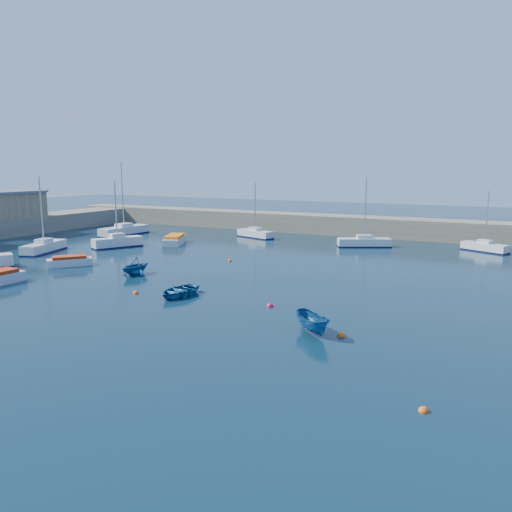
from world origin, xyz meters
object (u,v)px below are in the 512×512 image
at_px(brick_shed_a, 8,205).
at_px(sailboat_2, 44,247).
at_px(sailboat_6, 364,242).
at_px(sailboat_5, 255,233).
at_px(dinghy_center, 179,291).
at_px(sailboat_4, 124,230).
at_px(motorboat_1, 69,261).
at_px(sailboat_7, 485,247).
at_px(sailboat_3, 117,242).
at_px(motorboat_2, 175,240).
at_px(dinghy_right, 313,323).
at_px(dinghy_left, 135,266).

relative_size(brick_shed_a, sailboat_2, 0.96).
bearing_deg(sailboat_6, sailboat_5, 59.14).
bearing_deg(sailboat_6, dinghy_center, 141.70).
height_order(sailboat_4, motorboat_1, sailboat_4).
bearing_deg(sailboat_7, sailboat_3, 140.25).
distance_m(sailboat_2, sailboat_4, 15.55).
bearing_deg(brick_shed_a, sailboat_2, -25.99).
xyz_separation_m(motorboat_2, dinghy_right, (27.23, -23.84, 0.07)).
bearing_deg(dinghy_left, dinghy_right, -14.53).
bearing_deg(sailboat_2, sailboat_3, 36.53).
height_order(sailboat_3, sailboat_6, sailboat_6).
height_order(sailboat_7, motorboat_1, sailboat_7).
bearing_deg(brick_shed_a, sailboat_6, 14.73).
bearing_deg(sailboat_2, dinghy_right, -35.56).
xyz_separation_m(sailboat_3, sailboat_4, (-7.03, 8.95, -0.02)).
distance_m(sailboat_5, dinghy_right, 39.43).
height_order(sailboat_6, dinghy_right, sailboat_6).
height_order(sailboat_3, dinghy_center, sailboat_3).
distance_m(sailboat_4, motorboat_1, 22.59).
xyz_separation_m(motorboat_2, dinghy_center, (15.51, -20.48, -0.15)).
bearing_deg(sailboat_3, dinghy_left, -16.66).
bearing_deg(sailboat_7, sailboat_2, 145.00).
distance_m(brick_shed_a, dinghy_left, 35.44).
relative_size(sailboat_3, sailboat_5, 1.06).
height_order(brick_shed_a, sailboat_5, sailboat_5).
xyz_separation_m(brick_shed_a, sailboat_6, (46.66, 12.27, -3.55)).
bearing_deg(motorboat_1, sailboat_2, -167.61).
xyz_separation_m(brick_shed_a, sailboat_4, (13.90, 7.49, -3.47)).
bearing_deg(dinghy_left, sailboat_5, 100.31).
relative_size(brick_shed_a, sailboat_6, 0.99).
xyz_separation_m(brick_shed_a, sailboat_5, (31.55, 13.30, -3.55)).
bearing_deg(motorboat_1, sailboat_5, 114.41).
bearing_deg(sailboat_3, dinghy_right, -5.10).
xyz_separation_m(sailboat_3, sailboat_7, (38.62, 16.47, -0.12)).
height_order(brick_shed_a, motorboat_2, brick_shed_a).
height_order(sailboat_3, sailboat_5, sailboat_3).
relative_size(sailboat_4, motorboat_2, 1.72).
relative_size(brick_shed_a, sailboat_3, 1.03).
xyz_separation_m(sailboat_5, sailboat_7, (28.00, 1.71, -0.02)).
distance_m(brick_shed_a, dinghy_center, 44.28).
height_order(sailboat_4, motorboat_2, sailboat_4).
height_order(sailboat_5, motorboat_2, sailboat_5).
bearing_deg(sailboat_6, sailboat_2, 96.54).
height_order(brick_shed_a, sailboat_4, sailboat_4).
bearing_deg(dinghy_center, sailboat_4, 141.41).
relative_size(motorboat_1, dinghy_left, 1.35).
distance_m(motorboat_2, dinghy_left, 17.90).
height_order(sailboat_5, dinghy_right, sailboat_5).
relative_size(sailboat_4, dinghy_center, 2.69).
xyz_separation_m(sailboat_6, dinghy_right, (5.89, -32.34, 0.04)).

